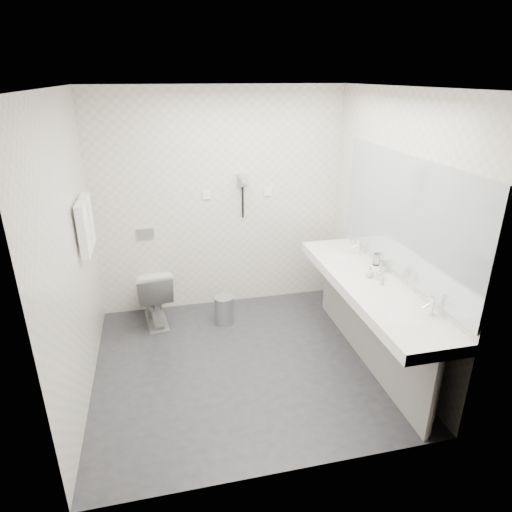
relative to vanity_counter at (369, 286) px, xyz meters
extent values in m
plane|color=#2B2B30|center=(-1.12, 0.20, -0.80)|extent=(2.80, 2.80, 0.00)
plane|color=white|center=(-1.12, 0.20, 1.70)|extent=(2.80, 2.80, 0.00)
plane|color=silver|center=(-1.12, 1.50, 0.45)|extent=(2.80, 0.00, 2.80)
plane|color=silver|center=(-1.12, -1.10, 0.45)|extent=(2.80, 0.00, 2.80)
plane|color=silver|center=(-2.52, 0.20, 0.45)|extent=(0.00, 2.60, 2.60)
plane|color=silver|center=(0.27, 0.20, 0.45)|extent=(0.00, 2.60, 2.60)
cube|color=white|center=(0.00, 0.00, 0.00)|extent=(0.55, 2.20, 0.10)
cube|color=gray|center=(0.02, 0.00, -0.42)|extent=(0.03, 2.15, 0.75)
cylinder|color=silver|center=(0.05, -1.04, -0.42)|extent=(0.06, 0.06, 0.75)
cylinder|color=silver|center=(0.05, 1.04, -0.42)|extent=(0.06, 0.06, 0.75)
cube|color=#B2BCC6|center=(0.26, 0.00, 0.65)|extent=(0.02, 2.20, 1.05)
ellipsoid|color=white|center=(0.00, -0.65, 0.04)|extent=(0.40, 0.31, 0.05)
ellipsoid|color=white|center=(0.00, 0.65, 0.04)|extent=(0.40, 0.31, 0.05)
cylinder|color=silver|center=(0.19, -0.65, 0.12)|extent=(0.04, 0.04, 0.15)
cylinder|color=silver|center=(0.19, 0.65, 0.12)|extent=(0.04, 0.04, 0.15)
imported|color=beige|center=(0.11, 0.02, 0.11)|extent=(0.08, 0.08, 0.12)
imported|color=beige|center=(0.04, 0.09, 0.10)|extent=(0.12, 0.12, 0.10)
imported|color=beige|center=(0.08, -0.08, 0.10)|extent=(0.05, 0.05, 0.11)
cylinder|color=silver|center=(0.22, 0.17, 0.10)|extent=(0.06, 0.06, 0.11)
cylinder|color=silver|center=(0.23, 0.33, 0.11)|extent=(0.07, 0.07, 0.12)
imported|color=white|center=(-1.94, 1.20, -0.46)|extent=(0.46, 0.71, 0.69)
cube|color=#B2B5BA|center=(-1.98, 1.49, 0.15)|extent=(0.18, 0.02, 0.12)
cylinder|color=#B2B5BA|center=(-1.19, 0.99, -0.65)|extent=(0.24, 0.24, 0.31)
cylinder|color=#B2B5BA|center=(-1.19, 0.99, -0.49)|extent=(0.22, 0.22, 0.02)
cylinder|color=silver|center=(-2.47, 0.75, 0.75)|extent=(0.02, 0.62, 0.02)
cube|color=white|center=(-2.46, 0.61, 0.53)|extent=(0.07, 0.24, 0.48)
cube|color=white|center=(-2.46, 0.89, 0.53)|extent=(0.07, 0.24, 0.48)
cube|color=#999A9E|center=(-0.88, 1.47, 0.70)|extent=(0.10, 0.04, 0.14)
cylinder|color=#999A9E|center=(-0.88, 1.40, 0.73)|extent=(0.08, 0.14, 0.08)
cylinder|color=black|center=(-0.88, 1.46, 0.45)|extent=(0.02, 0.02, 0.35)
cube|color=white|center=(-1.27, 1.49, 0.55)|extent=(0.09, 0.02, 0.09)
cube|color=white|center=(-0.57, 1.49, 0.55)|extent=(0.09, 0.02, 0.09)
camera|label=1|loc=(-1.81, -3.28, 1.79)|focal=30.91mm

